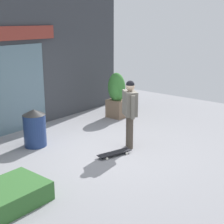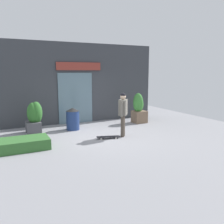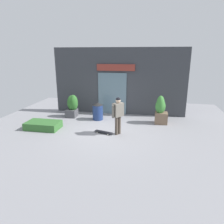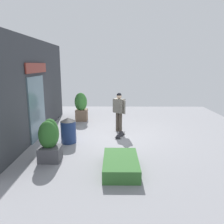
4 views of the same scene
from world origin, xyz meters
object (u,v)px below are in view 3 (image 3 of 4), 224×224
(planter_box_left, at_px, (161,110))
(planter_box_right, at_px, (72,105))
(trash_bin, at_px, (98,111))
(skateboarder, at_px, (118,112))
(skateboard, at_px, (104,132))

(planter_box_left, distance_m, planter_box_right, 4.61)
(planter_box_left, height_order, trash_bin, planter_box_left)
(skateboarder, height_order, planter_box_right, skateboarder)
(skateboarder, xyz_separation_m, skateboard, (-0.61, -0.04, -0.91))
(skateboarder, xyz_separation_m, trash_bin, (-1.34, 1.80, -0.52))
(skateboard, distance_m, planter_box_left, 3.10)
(skateboard, xyz_separation_m, planter_box_right, (-2.19, 2.08, 0.56))
(skateboarder, height_order, planter_box_left, skateboarder)
(planter_box_left, relative_size, planter_box_right, 1.14)
(skateboarder, bearing_deg, trash_bin, -14.37)
(skateboarder, distance_m, trash_bin, 2.30)
(skateboarder, height_order, skateboard, skateboarder)
(planter_box_right, bearing_deg, trash_bin, -9.25)
(planter_box_right, distance_m, trash_bin, 1.49)
(planter_box_left, xyz_separation_m, planter_box_right, (-4.61, 0.24, -0.07))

